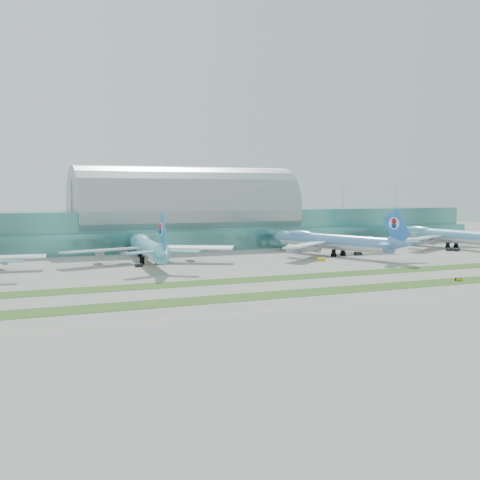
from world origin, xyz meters
name	(u,v)px	position (x,y,z in m)	size (l,w,h in m)	color
ground	(303,277)	(0.00, 0.00, 0.00)	(700.00, 700.00, 0.00)	gray
terminal	(186,220)	(0.01, 128.79, 14.23)	(340.00, 69.10, 36.00)	#3D7A75
grass_strip_near	(348,289)	(0.00, -28.00, 0.04)	(420.00, 12.00, 0.08)	#2D591E
grass_strip_far	(300,277)	(0.00, 2.00, 0.04)	(420.00, 12.00, 0.08)	#2D591E
taxiline_a	(390,300)	(0.00, -48.00, 0.01)	(420.00, 0.35, 0.01)	yellow
taxiline_b	(324,283)	(0.00, -14.00, 0.01)	(420.00, 0.35, 0.01)	yellow
taxiline_c	(279,271)	(0.00, 18.00, 0.01)	(420.00, 0.35, 0.01)	yellow
taxiline_d	(255,265)	(0.00, 40.00, 0.01)	(420.00, 0.35, 0.01)	yellow
airliner_b	(148,246)	(-38.17, 63.11, 6.90)	(71.19, 81.24, 22.36)	#67CAE3
airliner_c	(331,241)	(47.61, 58.81, 6.97)	(69.21, 80.23, 22.60)	#5C90CA
airliner_d	(445,235)	(124.77, 68.77, 6.82)	(70.34, 80.34, 22.12)	#60AFD4
gse_c	(139,265)	(-44.95, 51.60, 0.64)	(2.98, 1.62, 1.28)	black
gse_d	(160,263)	(-34.94, 55.84, 0.66)	(3.06, 1.75, 1.32)	black
gse_e	(321,259)	(31.77, 40.96, 0.72)	(3.27, 2.00, 1.44)	yellow
gse_f	(358,253)	(59.74, 54.30, 0.87)	(3.53, 1.72, 1.74)	black
gse_g	(456,250)	(116.52, 51.61, 0.74)	(3.26, 1.87, 1.48)	black
gse_h	(449,249)	(114.21, 54.15, 0.74)	(3.11, 1.65, 1.48)	black
taxiway_sign_east	(459,279)	(43.30, -27.74, 0.56)	(2.68, 0.62, 1.13)	black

